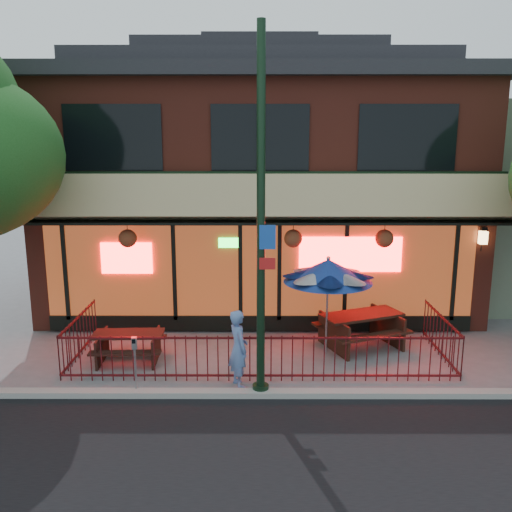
{
  "coord_description": "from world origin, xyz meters",
  "views": [
    {
      "loc": [
        -0.07,
        -10.35,
        4.96
      ],
      "look_at": [
        -0.1,
        2.0,
        2.29
      ],
      "focal_mm": 38.0,
      "sensor_mm": 36.0,
      "label": 1
    }
  ],
  "objects_px": {
    "picnic_table_right": "(361,325)",
    "pedestrian": "(238,348)",
    "parking_meter_near": "(135,356)",
    "street_light": "(261,238)",
    "patio_umbrella": "(328,271)",
    "picnic_table_left": "(129,342)"
  },
  "relations": [
    {
      "from": "picnic_table_right",
      "to": "patio_umbrella",
      "type": "relative_size",
      "value": 1.01
    },
    {
      "from": "street_light",
      "to": "parking_meter_near",
      "type": "xyz_separation_m",
      "value": [
        -2.47,
        0.0,
        -2.34
      ]
    },
    {
      "from": "pedestrian",
      "to": "patio_umbrella",
      "type": "bearing_deg",
      "value": -71.55
    },
    {
      "from": "picnic_table_right",
      "to": "pedestrian",
      "type": "relative_size",
      "value": 1.46
    },
    {
      "from": "picnic_table_right",
      "to": "parking_meter_near",
      "type": "relative_size",
      "value": 1.99
    },
    {
      "from": "picnic_table_left",
      "to": "pedestrian",
      "type": "xyz_separation_m",
      "value": [
        2.54,
        -1.28,
        0.37
      ]
    },
    {
      "from": "picnic_table_left",
      "to": "pedestrian",
      "type": "height_order",
      "value": "pedestrian"
    },
    {
      "from": "street_light",
      "to": "pedestrian",
      "type": "height_order",
      "value": "street_light"
    },
    {
      "from": "patio_umbrella",
      "to": "parking_meter_near",
      "type": "xyz_separation_m",
      "value": [
        -4.04,
        -2.15,
        -1.19
      ]
    },
    {
      "from": "parking_meter_near",
      "to": "pedestrian",
      "type": "bearing_deg",
      "value": 10.58
    },
    {
      "from": "picnic_table_right",
      "to": "pedestrian",
      "type": "height_order",
      "value": "pedestrian"
    },
    {
      "from": "pedestrian",
      "to": "parking_meter_near",
      "type": "xyz_separation_m",
      "value": [
        -2.02,
        -0.38,
        -0.0
      ]
    },
    {
      "from": "patio_umbrella",
      "to": "street_light",
      "type": "bearing_deg",
      "value": -125.95
    },
    {
      "from": "picnic_table_right",
      "to": "patio_umbrella",
      "type": "distance_m",
      "value": 1.75
    },
    {
      "from": "patio_umbrella",
      "to": "picnic_table_left",
      "type": "bearing_deg",
      "value": -173.77
    },
    {
      "from": "picnic_table_left",
      "to": "patio_umbrella",
      "type": "distance_m",
      "value": 4.84
    },
    {
      "from": "patio_umbrella",
      "to": "parking_meter_near",
      "type": "distance_m",
      "value": 4.73
    },
    {
      "from": "street_light",
      "to": "patio_umbrella",
      "type": "xyz_separation_m",
      "value": [
        1.56,
        2.15,
        -1.15
      ]
    },
    {
      "from": "picnic_table_right",
      "to": "patio_umbrella",
      "type": "bearing_deg",
      "value": -156.16
    },
    {
      "from": "picnic_table_right",
      "to": "pedestrian",
      "type": "distance_m",
      "value": 3.64
    },
    {
      "from": "parking_meter_near",
      "to": "picnic_table_left",
      "type": "bearing_deg",
      "value": 107.46
    },
    {
      "from": "picnic_table_right",
      "to": "pedestrian",
      "type": "bearing_deg",
      "value": -143.3
    }
  ]
}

